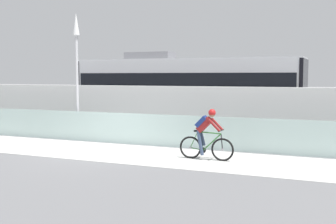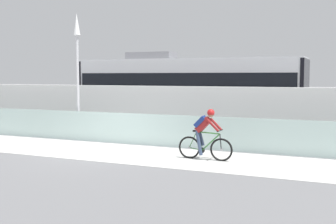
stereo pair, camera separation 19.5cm
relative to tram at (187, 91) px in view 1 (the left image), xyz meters
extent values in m
plane|color=slate|center=(-0.72, -6.85, -1.89)|extent=(200.00, 200.00, 0.00)
cube|color=beige|center=(-0.72, -6.85, -1.89)|extent=(32.00, 3.20, 0.01)
cube|color=#ADC6C1|center=(-0.72, -5.00, -1.30)|extent=(32.00, 0.05, 1.19)
cube|color=silver|center=(-0.72, -3.20, -0.79)|extent=(32.00, 0.36, 2.21)
cube|color=#595654|center=(-0.72, -0.72, -1.89)|extent=(32.00, 0.08, 0.01)
cube|color=#595654|center=(-0.72, 0.72, -1.89)|extent=(32.00, 0.08, 0.01)
cube|color=silver|center=(0.02, 0.00, 0.01)|extent=(11.00, 2.50, 3.10)
cube|color=black|center=(0.02, 0.00, 0.36)|extent=(10.56, 2.54, 1.04)
cube|color=orange|center=(0.02, 0.00, -1.36)|extent=(10.78, 2.53, 0.28)
cube|color=slate|center=(-1.96, 0.00, 1.74)|extent=(2.40, 1.10, 0.36)
cube|color=#232326|center=(-3.50, 0.00, -1.53)|extent=(1.40, 1.88, 0.20)
cylinder|color=black|center=(-3.50, -0.72, -1.59)|extent=(0.60, 0.10, 0.60)
cylinder|color=black|center=(-3.50, 0.72, -1.59)|extent=(0.60, 0.10, 0.60)
cube|color=#232326|center=(3.54, 0.00, -1.53)|extent=(1.40, 1.88, 0.20)
cylinder|color=black|center=(3.54, -0.72, -1.59)|extent=(0.60, 0.10, 0.60)
cylinder|color=black|center=(3.54, 0.72, -1.59)|extent=(0.60, 0.10, 0.60)
cube|color=black|center=(-5.43, 0.00, 0.01)|extent=(0.16, 2.54, 2.94)
cube|color=black|center=(5.47, 0.00, 0.01)|extent=(0.16, 2.54, 2.94)
torus|color=black|center=(3.72, -6.85, -1.53)|extent=(0.72, 0.06, 0.72)
cylinder|color=#99999E|center=(3.72, -6.85, -1.53)|extent=(0.07, 0.10, 0.07)
torus|color=black|center=(2.67, -6.85, -1.53)|extent=(0.72, 0.06, 0.72)
cylinder|color=#99999E|center=(2.67, -6.85, -1.53)|extent=(0.07, 0.10, 0.07)
cylinder|color=#337233|center=(3.38, -6.85, -1.32)|extent=(0.60, 0.04, 0.58)
cylinder|color=#337233|center=(3.00, -6.85, -1.30)|extent=(0.22, 0.04, 0.59)
cylinder|color=#337233|center=(3.29, -6.85, -1.03)|extent=(0.76, 0.04, 0.07)
cylinder|color=#337233|center=(2.88, -6.85, -1.56)|extent=(0.43, 0.03, 0.09)
cylinder|color=#337233|center=(2.79, -6.85, -1.27)|extent=(0.27, 0.02, 0.53)
cylinder|color=black|center=(3.69, -6.85, -1.29)|extent=(0.08, 0.03, 0.49)
cube|color=black|center=(2.91, -6.85, -0.99)|extent=(0.24, 0.10, 0.05)
cylinder|color=black|center=(3.67, -6.85, -0.94)|extent=(0.03, 0.58, 0.03)
cylinder|color=#262628|center=(3.09, -6.85, -1.59)|extent=(0.18, 0.02, 0.18)
cube|color=maroon|center=(3.13, -6.85, -0.78)|extent=(0.50, 0.28, 0.51)
cube|color=navy|center=(3.04, -6.85, -0.69)|extent=(0.38, 0.30, 0.38)
sphere|color=#997051|center=(3.37, -6.85, -0.43)|extent=(0.20, 0.20, 0.20)
sphere|color=red|center=(3.37, -6.85, -0.40)|extent=(0.23, 0.23, 0.23)
cylinder|color=maroon|center=(3.49, -7.01, -0.77)|extent=(0.41, 0.08, 0.41)
cylinder|color=maroon|center=(3.49, -6.69, -0.77)|extent=(0.41, 0.08, 0.41)
cylinder|color=#384766|center=(3.02, -6.94, -1.35)|extent=(0.25, 0.11, 0.79)
cylinder|color=#384766|center=(3.02, -6.76, -1.21)|extent=(0.25, 0.11, 0.52)
cylinder|color=gray|center=(-3.09, -4.70, -1.79)|extent=(0.24, 0.24, 0.20)
cylinder|color=silver|center=(-3.09, -4.70, 0.31)|extent=(0.12, 0.12, 4.20)
cone|color=white|center=(-3.09, -4.70, 2.86)|extent=(0.28, 0.28, 0.90)
camera|label=1|loc=(7.14, -19.34, 0.73)|focal=45.10mm
camera|label=2|loc=(7.32, -19.27, 0.73)|focal=45.10mm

